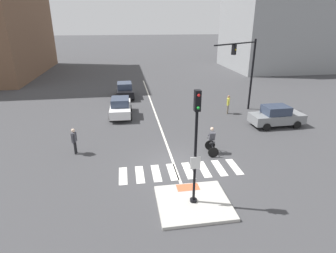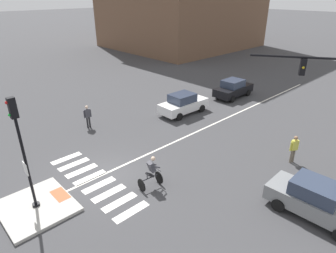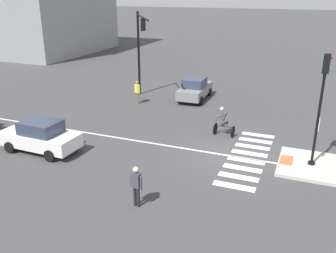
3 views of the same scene
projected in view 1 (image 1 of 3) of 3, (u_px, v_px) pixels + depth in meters
ground_plane at (178, 166)px, 15.75m from camera, size 300.00×300.00×0.00m
traffic_island at (193, 203)px, 12.44m from camera, size 3.25×2.94×0.15m
tactile_pad_front at (188, 187)px, 13.45m from camera, size 1.10×0.60×0.01m
signal_pole at (196, 139)px, 11.29m from camera, size 0.44×0.38×5.14m
crosswalk_stripe_a at (123, 176)px, 14.72m from camera, size 0.44×1.80×0.01m
crosswalk_stripe_b at (140, 174)px, 14.86m from camera, size 0.44×1.80×0.01m
crosswalk_stripe_c at (156, 173)px, 14.99m from camera, size 0.44×1.80×0.01m
crosswalk_stripe_d at (172, 172)px, 15.12m from camera, size 0.44×1.80×0.01m
crosswalk_stripe_e at (188, 170)px, 15.25m from camera, size 0.44×1.80×0.01m
crosswalk_stripe_f at (204, 169)px, 15.38m from camera, size 0.44×1.80×0.01m
crosswalk_stripe_g at (219, 168)px, 15.51m from camera, size 0.44×1.80×0.01m
crosswalk_stripe_h at (234, 167)px, 15.65m from camera, size 0.44×1.80×0.01m
lane_centre_line at (155, 112)px, 24.92m from camera, size 0.14×28.00×0.01m
traffic_light_mast at (246, 65)px, 23.57m from camera, size 4.79×3.17×6.30m
building_corner_right at (279, 27)px, 45.38m from camera, size 16.45×14.61×13.41m
car_grey_cross_right at (276, 116)px, 21.40m from camera, size 4.15×1.94×1.64m
car_black_westbound_distant at (125, 90)px, 29.36m from camera, size 1.89×4.12×1.64m
car_white_westbound_far at (121, 107)px, 23.61m from camera, size 1.93×4.14×1.64m
cyclist at (212, 140)px, 16.94m from camera, size 0.77×1.15×1.68m
pedestrian_at_curb_left at (74, 139)px, 16.83m from camera, size 0.28×0.54×1.67m
pedestrian_waiting_far_side at (228, 103)px, 24.16m from camera, size 0.36×0.50×1.67m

